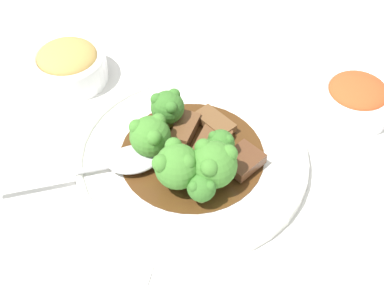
# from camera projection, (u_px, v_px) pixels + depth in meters

# --- Properties ---
(ground_plane) EXTENTS (4.00, 4.00, 0.00)m
(ground_plane) POSITION_uv_depth(u_px,v_px,m) (192.00, 162.00, 0.68)
(ground_plane) COLOR white
(main_plate) EXTENTS (0.29, 0.29, 0.02)m
(main_plate) POSITION_uv_depth(u_px,v_px,m) (192.00, 157.00, 0.67)
(main_plate) COLOR white
(main_plate) RESTS_ON ground_plane
(beef_strip_0) EXTENTS (0.06, 0.06, 0.01)m
(beef_strip_0) POSITION_uv_depth(u_px,v_px,m) (241.00, 163.00, 0.65)
(beef_strip_0) COLOR #56331E
(beef_strip_0) RESTS_ON main_plate
(beef_strip_1) EXTENTS (0.06, 0.04, 0.01)m
(beef_strip_1) POSITION_uv_depth(u_px,v_px,m) (212.00, 144.00, 0.67)
(beef_strip_1) COLOR brown
(beef_strip_1) RESTS_ON main_plate
(beef_strip_2) EXTENTS (0.05, 0.03, 0.01)m
(beef_strip_2) POSITION_uv_depth(u_px,v_px,m) (185.00, 129.00, 0.68)
(beef_strip_2) COLOR brown
(beef_strip_2) RESTS_ON main_plate
(beef_strip_3) EXTENTS (0.06, 0.05, 0.01)m
(beef_strip_3) POSITION_uv_depth(u_px,v_px,m) (172.00, 159.00, 0.65)
(beef_strip_3) COLOR #56331E
(beef_strip_3) RESTS_ON main_plate
(beef_strip_4) EXTENTS (0.05, 0.06, 0.01)m
(beef_strip_4) POSITION_uv_depth(u_px,v_px,m) (215.00, 122.00, 0.69)
(beef_strip_4) COLOR brown
(beef_strip_4) RESTS_ON main_plate
(broccoli_floret_0) EXTENTS (0.06, 0.06, 0.06)m
(broccoli_floret_0) POSITION_uv_depth(u_px,v_px,m) (214.00, 164.00, 0.61)
(broccoli_floret_0) COLOR #7FA84C
(broccoli_floret_0) RESTS_ON main_plate
(broccoli_floret_1) EXTENTS (0.05, 0.05, 0.05)m
(broccoli_floret_1) POSITION_uv_depth(u_px,v_px,m) (150.00, 136.00, 0.65)
(broccoli_floret_1) COLOR #7FA84C
(broccoli_floret_1) RESTS_ON main_plate
(broccoli_floret_2) EXTENTS (0.05, 0.05, 0.06)m
(broccoli_floret_2) POSITION_uv_depth(u_px,v_px,m) (174.00, 165.00, 0.61)
(broccoli_floret_2) COLOR #8EB756
(broccoli_floret_2) RESTS_ON main_plate
(broccoli_floret_3) EXTENTS (0.03, 0.03, 0.05)m
(broccoli_floret_3) POSITION_uv_depth(u_px,v_px,m) (220.00, 144.00, 0.64)
(broccoli_floret_3) COLOR #7FA84C
(broccoli_floret_3) RESTS_ON main_plate
(broccoli_floret_4) EXTENTS (0.04, 0.04, 0.05)m
(broccoli_floret_4) POSITION_uv_depth(u_px,v_px,m) (168.00, 107.00, 0.68)
(broccoli_floret_4) COLOR #7FA84C
(broccoli_floret_4) RESTS_ON main_plate
(broccoli_floret_5) EXTENTS (0.03, 0.03, 0.04)m
(broccoli_floret_5) POSITION_uv_depth(u_px,v_px,m) (202.00, 187.00, 0.60)
(broccoli_floret_5) COLOR #8EB756
(broccoli_floret_5) RESTS_ON main_plate
(serving_spoon) EXTENTS (0.13, 0.19, 0.01)m
(serving_spoon) POSITION_uv_depth(u_px,v_px,m) (122.00, 162.00, 0.65)
(serving_spoon) COLOR silver
(serving_spoon) RESTS_ON main_plate
(side_bowl_kimchi) EXTENTS (0.10, 0.10, 0.05)m
(side_bowl_kimchi) POSITION_uv_depth(u_px,v_px,m) (356.00, 98.00, 0.72)
(side_bowl_kimchi) COLOR white
(side_bowl_kimchi) RESTS_ON ground_plane
(side_bowl_appetizer) EXTENTS (0.11, 0.11, 0.06)m
(side_bowl_appetizer) POSITION_uv_depth(u_px,v_px,m) (69.00, 64.00, 0.77)
(side_bowl_appetizer) COLOR white
(side_bowl_appetizer) RESTS_ON ground_plane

